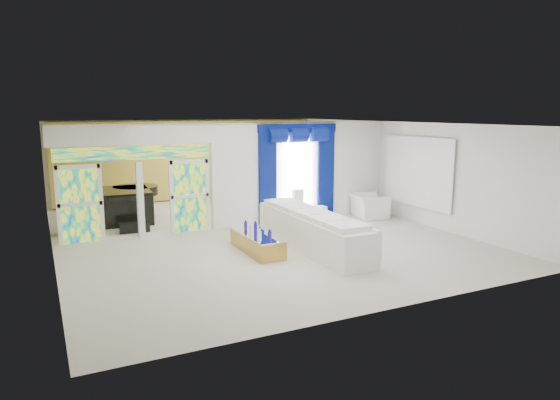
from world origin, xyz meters
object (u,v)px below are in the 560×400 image
armchair (369,206)px  grand_piano (124,205)px  coffee_table (257,243)px  console_table (306,214)px  white_sofa (312,232)px

armchair → grand_piano: 7.58m
coffee_table → console_table: bearing=42.5°
grand_piano → console_table: bearing=-22.9°
white_sofa → armchair: (3.38, 2.34, -0.04)m
armchair → grand_piano: (-7.02, 2.87, 0.12)m
console_table → armchair: size_ratio=1.11×
armchair → grand_piano: size_ratio=0.59×
console_table → grand_piano: bearing=154.5°
white_sofa → grand_piano: bearing=125.4°
grand_piano → coffee_table: bearing=-62.4°
white_sofa → console_table: size_ratio=3.41×
white_sofa → grand_piano: size_ratio=2.23×
coffee_table → console_table: size_ratio=1.54×
white_sofa → console_table: 3.14m
white_sofa → armchair: size_ratio=3.80×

